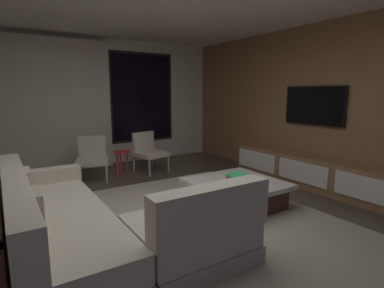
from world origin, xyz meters
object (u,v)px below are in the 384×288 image
Objects in this scene: sectional_couch at (92,227)px; accent_chair_near_window at (148,150)px; coffee_table at (236,193)px; book_stack_on_coffee_table at (238,178)px; side_stool at (122,156)px; mounted_tv at (314,106)px; media_console at (313,173)px; accent_chair_by_curtain at (92,156)px.

accent_chair_near_window is at bearing 55.84° from sectional_couch.
coffee_table is 1.49× the size of accent_chair_near_window.
side_stool is (-0.74, 2.49, -0.04)m from book_stack_on_coffee_table.
coffee_table is 2.46m from accent_chair_near_window.
mounted_tv is (2.55, -2.31, 0.98)m from side_stool.
sectional_couch is 2.04m from coffee_table.
book_stack_on_coffee_table is at bearing -85.46° from accent_chair_near_window.
media_console reaches higher than coffee_table.
accent_chair_near_window is at bearing 126.31° from media_console.
accent_chair_by_curtain is at bearing 143.67° from mounted_tv.
media_console is at bearing -0.58° from book_stack_on_coffee_table.
mounted_tv is (1.81, 0.18, 0.93)m from book_stack_on_coffee_table.
side_stool is at bearing 106.52° from book_stack_on_coffee_table.
mounted_tv is at bearing -36.33° from accent_chair_by_curtain.
mounted_tv reaches higher than media_console.
book_stack_on_coffee_table is at bearing -62.24° from accent_chair_by_curtain.
book_stack_on_coffee_table is 0.37× the size of accent_chair_near_window.
side_stool is (-0.54, 0.02, -0.06)m from accent_chair_near_window.
coffee_table is 2.52× the size of side_stool.
sectional_couch reaches higher than accent_chair_by_curtain.
accent_chair_by_curtain reaches higher than book_stack_on_coffee_table.
sectional_couch is 2.23× the size of mounted_tv.
accent_chair_near_window is (1.82, 2.68, 0.14)m from sectional_couch.
media_console is (2.93, -2.49, -0.18)m from accent_chair_by_curtain.
accent_chair_by_curtain is 0.25× the size of media_console.
coffee_table is 1.03× the size of mounted_tv.
accent_chair_by_curtain is at bearing 139.70° from media_console.
coffee_table is 2.78m from accent_chair_by_curtain.
book_stack_on_coffee_table is 2.79m from accent_chair_by_curtain.
coffee_table is (2.02, 0.24, -0.10)m from sectional_couch.
sectional_couch is at bearing -176.93° from media_console.
mounted_tv reaches higher than sectional_couch.
accent_chair_by_curtain is (0.72, 2.68, 0.14)m from sectional_couch.
accent_chair_near_window is at bearing 94.54° from book_stack_on_coffee_table.
sectional_couch is at bearing -115.27° from side_stool.
accent_chair_near_window reaches higher than side_stool.
book_stack_on_coffee_table is at bearing 179.42° from media_console.
accent_chair_near_window is (-0.20, 2.47, 0.02)m from book_stack_on_coffee_table.
sectional_couch reaches higher than coffee_table.
accent_chair_near_window reaches higher than media_console.
mounted_tv is at bearing 4.72° from coffee_table.
sectional_couch is 8.67× the size of book_stack_on_coffee_table.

